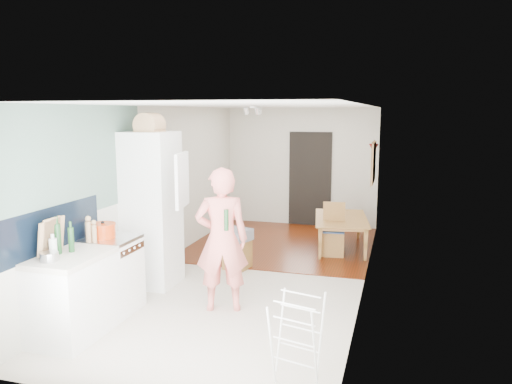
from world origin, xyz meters
The scene contains 32 objects.
room_shell centered at (0.00, 0.00, 1.25)m, with size 3.20×7.00×2.50m, color beige, non-canonical shape.
floor centered at (0.00, 0.00, 0.00)m, with size 3.20×7.00×0.01m, color #BEB0A3.
wood_floor_overlay centered at (0.00, 1.85, 0.01)m, with size 3.20×3.30×0.01m, color #5A1906.
sage_wall_panel centered at (-1.59, -2.00, 1.85)m, with size 0.02×3.00×1.30m, color slate.
tile_splashback centered at (-1.59, -2.55, 1.15)m, with size 0.02×1.90×0.50m, color black.
doorway_recess centered at (0.20, 3.48, 1.00)m, with size 0.90×0.04×2.00m, color black.
base_cabinet centered at (-1.30, -2.55, 0.43)m, with size 0.60×0.90×0.86m, color white.
worktop centered at (-1.30, -2.55, 0.89)m, with size 0.62×0.92×0.06m, color beige.
range_cooker centered at (-1.30, -1.80, 0.44)m, with size 0.60×0.60×0.88m, color white.
cooker_top centered at (-1.30, -1.80, 0.90)m, with size 0.60×0.60×0.04m, color #BCBCBE.
fridge_housing centered at (-1.27, -0.78, 1.07)m, with size 0.66×0.66×2.15m, color white.
fridge_door centered at (-0.66, -1.08, 1.55)m, with size 0.56×0.04×0.70m, color white.
fridge_interior centered at (-0.96, -0.78, 1.55)m, with size 0.02×0.52×0.66m, color white.
pinboard centered at (1.58, 1.90, 1.55)m, with size 0.03×0.90×0.70m, color tan.
pinboard_frame centered at (1.57, 1.90, 1.55)m, with size 0.01×0.94×0.74m, color #A6743D.
wall_sconce centered at (1.54, 2.55, 1.75)m, with size 0.18×0.18×0.16m, color #6A0A0C.
person centered at (-0.02, -1.38, 1.04)m, with size 0.76×0.50×2.09m, color #F27A71.
dining_table centered at (1.09, 1.81, 0.24)m, with size 1.36×0.76×0.48m, color #A6743D.
dining_chair centered at (0.99, 1.34, 0.44)m, with size 0.37×0.37×0.89m, color #A6743D, non-canonical shape.
stool centered at (-0.35, 0.21, 0.23)m, with size 0.35×0.35×0.46m, color #A6743D, non-canonical shape.
grey_drape centered at (-0.35, 0.17, 0.55)m, with size 0.39×0.39×0.17m, color slate.
drying_rack centered at (1.20, -2.75, 0.39)m, with size 0.40×0.37×0.79m, color white, non-canonical shape.
bread_bin centered at (-1.22, -0.86, 2.24)m, with size 0.34×0.33×0.18m, color tan, non-canonical shape.
red_casserole centered at (-1.37, -1.82, 1.01)m, with size 0.30×0.30×0.18m, color red.
steel_pan centered at (-1.35, -2.81, 0.97)m, with size 0.18×0.18×0.09m, color #BCBCBE.
held_bottle centered at (0.10, -1.54, 1.17)m, with size 0.05×0.05×0.25m, color #17401C.
bottle_a centered at (-1.44, -2.56, 1.08)m, with size 0.08×0.08×0.33m, color #17401C.
bottle_b centered at (-1.35, -2.45, 1.06)m, with size 0.06×0.06×0.27m, color #17401C.
bottle_c centered at (-1.40, -2.68, 1.02)m, with size 0.08×0.08×0.20m, color silver.
pepper_mill_front centered at (-1.42, -2.03, 1.04)m, with size 0.07×0.07×0.24m, color tan.
pepper_mill_back centered at (-1.35, -2.02, 1.02)m, with size 0.06×0.06×0.20m, color tan.
chopping_boards centered at (-1.46, -2.63, 1.12)m, with size 0.04×0.30×0.41m, color tan, non-canonical shape.
Camera 1 is at (2.02, -6.90, 2.42)m, focal length 35.00 mm.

